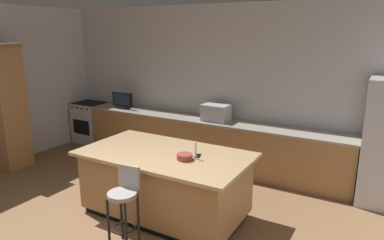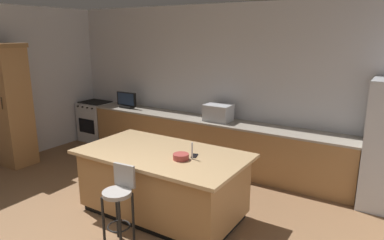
# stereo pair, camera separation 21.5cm
# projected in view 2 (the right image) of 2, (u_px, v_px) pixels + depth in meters

# --- Properties ---
(wall_back) EXTENTS (7.59, 0.12, 2.99)m
(wall_back) POSITION_uv_depth(u_px,v_px,m) (224.00, 86.00, 6.55)
(wall_back) COLOR #BCBCC1
(wall_back) RESTS_ON ground_plane
(wall_left) EXTENTS (0.12, 4.42, 2.99)m
(wall_left) POSITION_uv_depth(u_px,v_px,m) (13.00, 84.00, 6.76)
(wall_left) COLOR #BCBCC1
(wall_left) RESTS_ON ground_plane
(counter_back) EXTENTS (5.30, 0.62, 0.91)m
(counter_back) POSITION_uv_depth(u_px,v_px,m) (208.00, 142.00, 6.56)
(counter_back) COLOR #9E7042
(counter_back) RESTS_ON ground_plane
(kitchen_island) EXTENTS (2.29, 1.27, 0.91)m
(kitchen_island) POSITION_uv_depth(u_px,v_px,m) (163.00, 183.00, 4.76)
(kitchen_island) COLOR black
(kitchen_island) RESTS_ON ground_plane
(range_oven) EXTENTS (0.70, 0.63, 0.93)m
(range_oven) POSITION_uv_depth(u_px,v_px,m) (96.00, 121.00, 8.11)
(range_oven) COLOR #B7BABF
(range_oven) RESTS_ON ground_plane
(cabinet_tower) EXTENTS (0.63, 0.56, 2.30)m
(cabinet_tower) POSITION_uv_depth(u_px,v_px,m) (11.00, 104.00, 6.44)
(cabinet_tower) COLOR #9E7042
(cabinet_tower) RESTS_ON ground_plane
(microwave) EXTENTS (0.48, 0.36, 0.30)m
(microwave) POSITION_uv_depth(u_px,v_px,m) (218.00, 113.00, 6.30)
(microwave) COLOR #B7BABF
(microwave) RESTS_ON counter_back
(tv_monitor) EXTENTS (0.50, 0.16, 0.34)m
(tv_monitor) POSITION_uv_depth(u_px,v_px,m) (127.00, 101.00, 7.39)
(tv_monitor) COLOR black
(tv_monitor) RESTS_ON counter_back
(sink_faucet_back) EXTENTS (0.02, 0.02, 0.24)m
(sink_faucet_back) POSITION_uv_depth(u_px,v_px,m) (203.00, 111.00, 6.59)
(sink_faucet_back) COLOR #B2B2B7
(sink_faucet_back) RESTS_ON counter_back
(sink_faucet_island) EXTENTS (0.02, 0.02, 0.22)m
(sink_faucet_island) POSITION_uv_depth(u_px,v_px,m) (192.00, 151.00, 4.38)
(sink_faucet_island) COLOR #B2B2B7
(sink_faucet_island) RESTS_ON kitchen_island
(bar_stool_center) EXTENTS (0.34, 0.35, 0.98)m
(bar_stool_center) POSITION_uv_depth(u_px,v_px,m) (119.00, 199.00, 4.04)
(bar_stool_center) COLOR gray
(bar_stool_center) RESTS_ON ground_plane
(fruit_bowl) EXTENTS (0.20, 0.20, 0.07)m
(fruit_bowl) POSITION_uv_depth(u_px,v_px,m) (181.00, 157.00, 4.37)
(fruit_bowl) COLOR #993833
(fruit_bowl) RESTS_ON kitchen_island
(cell_phone) EXTENTS (0.11, 0.16, 0.01)m
(cell_phone) POSITION_uv_depth(u_px,v_px,m) (195.00, 156.00, 4.50)
(cell_phone) COLOR black
(cell_phone) RESTS_ON kitchen_island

